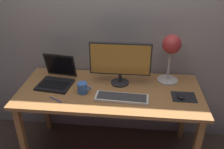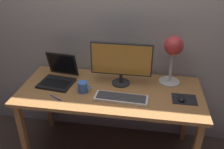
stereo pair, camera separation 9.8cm
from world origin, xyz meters
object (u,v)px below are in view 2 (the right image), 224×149
at_px(mouse, 181,98).
at_px(monitor, 121,61).
at_px(desk_lamp, 173,50).
at_px(coffee_mug, 83,87).
at_px(pen, 56,98).
at_px(keyboard_main, 121,98).
at_px(laptop, 59,74).

bearing_deg(mouse, monitor, 159.77).
xyz_separation_m(desk_lamp, coffee_mug, (-0.75, -0.28, -0.27)).
height_order(desk_lamp, mouse, desk_lamp).
height_order(monitor, pen, monitor).
xyz_separation_m(monitor, pen, (-0.51, -0.32, -0.22)).
bearing_deg(keyboard_main, desk_lamp, 40.36).
relative_size(keyboard_main, laptop, 1.33).
relative_size(monitor, pen, 3.87).
distance_m(laptop, mouse, 1.11).
bearing_deg(laptop, pen, -76.93).
xyz_separation_m(mouse, coffee_mug, (-0.83, 0.00, 0.03)).
bearing_deg(keyboard_main, pen, -172.37).
relative_size(keyboard_main, coffee_mug, 3.69).
bearing_deg(mouse, keyboard_main, -172.93).
relative_size(monitor, mouse, 5.64).
relative_size(laptop, mouse, 3.49).
relative_size(laptop, desk_lamp, 0.75).
relative_size(keyboard_main, pen, 3.19).
xyz_separation_m(laptop, pen, (0.07, -0.29, -0.07)).
xyz_separation_m(desk_lamp, pen, (-0.95, -0.42, -0.32)).
height_order(laptop, desk_lamp, desk_lamp).
distance_m(keyboard_main, laptop, 0.65).
height_order(keyboard_main, mouse, mouse).
distance_m(keyboard_main, mouse, 0.49).
distance_m(desk_lamp, pen, 1.08).
xyz_separation_m(monitor, desk_lamp, (0.44, 0.09, 0.09)).
bearing_deg(laptop, coffee_mug, -30.21).
distance_m(monitor, laptop, 0.60).
xyz_separation_m(laptop, mouse, (1.09, -0.16, -0.05)).
xyz_separation_m(mouse, pen, (-1.03, -0.13, -0.02)).
xyz_separation_m(keyboard_main, coffee_mug, (-0.34, 0.06, 0.03)).
distance_m(keyboard_main, desk_lamp, 0.62).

